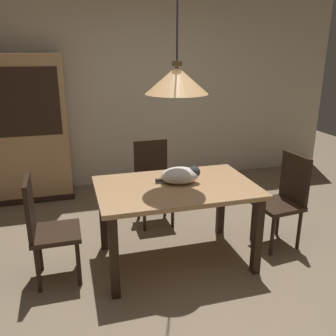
{
  "coord_description": "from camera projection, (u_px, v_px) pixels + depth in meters",
  "views": [
    {
      "loc": [
        -0.86,
        -2.53,
        1.9
      ],
      "look_at": [
        0.01,
        0.55,
        0.85
      ],
      "focal_mm": 38.94,
      "sensor_mm": 36.0,
      "label": 1
    }
  ],
  "objects": [
    {
      "name": "back_wall",
      "position": [
        126.0,
        82.0,
        5.09
      ],
      "size": [
        6.4,
        0.1,
        2.9
      ],
      "primitive_type": "cube",
      "color": "beige",
      "rests_on": "ground"
    },
    {
      "name": "hutch_bookcase",
      "position": [
        23.0,
        132.0,
        4.61
      ],
      "size": [
        1.12,
        0.45,
        1.85
      ],
      "color": "tan",
      "rests_on": "ground"
    },
    {
      "name": "dining_table",
      "position": [
        176.0,
        196.0,
        3.25
      ],
      "size": [
        1.4,
        0.9,
        0.75
      ],
      "color": "tan",
      "rests_on": "ground"
    },
    {
      "name": "cat_sleeping",
      "position": [
        181.0,
        175.0,
        3.25
      ],
      "size": [
        0.4,
        0.27,
        0.16
      ],
      "color": "silver",
      "rests_on": "dining_table"
    },
    {
      "name": "chair_left_side",
      "position": [
        45.0,
        226.0,
        3.0
      ],
      "size": [
        0.4,
        0.4,
        0.93
      ],
      "color": "black",
      "rests_on": "ground"
    },
    {
      "name": "ground",
      "position": [
        184.0,
        281.0,
        3.13
      ],
      "size": [
        10.0,
        10.0,
        0.0
      ],
      "primitive_type": "plane",
      "color": "#847056"
    },
    {
      "name": "chair_far_back",
      "position": [
        153.0,
        178.0,
        4.1
      ],
      "size": [
        0.4,
        0.4,
        0.93
      ],
      "color": "black",
      "rests_on": "ground"
    },
    {
      "name": "pendant_lamp",
      "position": [
        177.0,
        80.0,
        2.93
      ],
      "size": [
        0.52,
        0.52,
        1.3
      ],
      "color": "#E0A86B"
    },
    {
      "name": "chair_right_side",
      "position": [
        285.0,
        196.0,
        3.59
      ],
      "size": [
        0.44,
        0.44,
        0.93
      ],
      "color": "black",
      "rests_on": "ground"
    }
  ]
}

